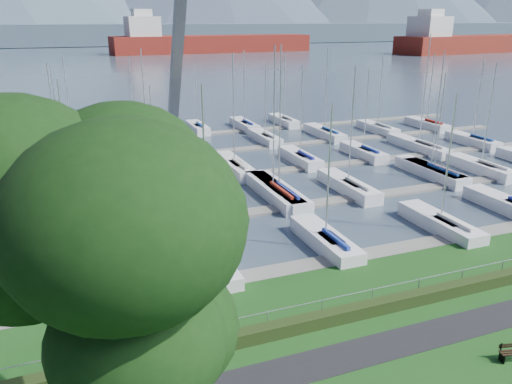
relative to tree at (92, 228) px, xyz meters
name	(u,v)px	position (x,y,z in m)	size (l,w,h in m)	color
path	(371,350)	(11.79, 4.35, -9.78)	(160.00, 2.00, 0.04)	black
water	(83,51)	(11.79, 267.35, -10.19)	(800.00, 540.00, 0.20)	#404E5E
hedge	(343,315)	(11.79, 6.95, -9.44)	(80.00, 0.70, 0.70)	#233212
fence	(340,296)	(11.79, 7.35, -8.59)	(0.04, 0.04, 80.00)	#999AA1
foothill	(76,34)	(11.79, 337.35, -3.79)	(900.00, 80.00, 12.00)	#475A69
docks	(205,179)	(11.79, 33.35, -10.01)	(90.00, 41.60, 0.25)	gray
tree	(92,228)	(0.00, 0.00, 0.00)	(8.28, 10.03, 13.33)	black
crane	(175,121)	(9.65, 35.81, -4.46)	(4.68, 13.37, 22.35)	slate
cargo_ship_mid	(205,44)	(65.36, 226.88, -6.21)	(96.01, 22.75, 21.50)	maroon
cargo_ship_east	(465,44)	(179.85, 181.32, -6.06)	(83.42, 27.87, 21.50)	maroon
sailboat_fleet	(187,121)	(10.63, 34.97, -4.40)	(75.33, 49.25, 13.74)	navy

